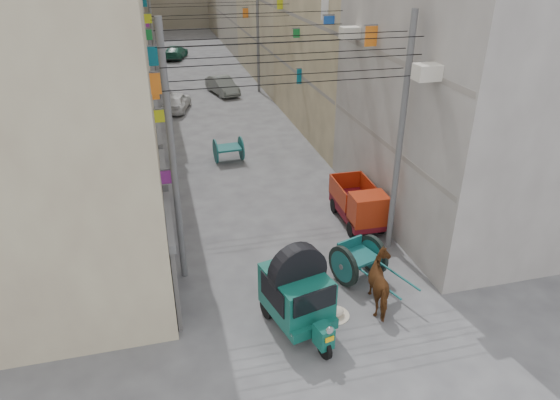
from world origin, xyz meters
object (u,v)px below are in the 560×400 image
object	(u,v)px
second_cart	(228,149)
feed_sack	(335,312)
tonga_cart	(359,260)
horse	(383,284)
distant_car_white	(176,101)
distant_car_grey	(222,86)
distant_car_green	(176,52)
mini_truck	(361,208)
auto_rickshaw	(297,291)

from	to	relation	value
second_cart	feed_sack	xyz separation A→B (m)	(1.13, -12.34, -0.50)
tonga_cart	horse	distance (m)	1.50
distant_car_white	distant_car_grey	world-z (taller)	distant_car_grey
distant_car_white	second_cart	bearing A→B (deg)	117.05
feed_sack	distant_car_white	size ratio (longest dim) A/B	0.16
second_cart	distant_car_green	bearing A→B (deg)	88.05
distant_car_grey	mini_truck	bearing A→B (deg)	-98.10
auto_rickshaw	tonga_cart	distance (m)	3.06
feed_sack	horse	world-z (taller)	horse
second_cart	mini_truck	bearing A→B (deg)	-67.44
tonga_cart	distant_car_white	bearing A→B (deg)	83.79
horse	distant_car_grey	world-z (taller)	horse
distant_car_grey	auto_rickshaw	bearing A→B (deg)	-108.02
distant_car_grey	feed_sack	bearing A→B (deg)	-105.38
mini_truck	feed_sack	world-z (taller)	mini_truck
feed_sack	auto_rickshaw	bearing A→B (deg)	-175.30
second_cart	horse	bearing A→B (deg)	-81.65
auto_rickshaw	feed_sack	xyz separation A→B (m)	(1.16, 0.10, -1.03)
tonga_cart	horse	xyz separation A→B (m)	(0.16, -1.49, 0.09)
mini_truck	distant_car_white	world-z (taller)	mini_truck
tonga_cart	mini_truck	xyz separation A→B (m)	(1.34, 3.07, 0.11)
distant_car_white	distant_car_grey	xyz separation A→B (m)	(3.50, 3.36, 0.01)
auto_rickshaw	feed_sack	size ratio (longest dim) A/B	5.29
second_cart	horse	size ratio (longest dim) A/B	0.78
horse	mini_truck	bearing A→B (deg)	-94.53
distant_car_grey	distant_car_green	bearing A→B (deg)	85.57
distant_car_white	horse	bearing A→B (deg)	117.34
second_cart	horse	xyz separation A→B (m)	(2.64, -12.25, 0.14)
mini_truck	horse	bearing A→B (deg)	-103.25
horse	distant_car_grey	xyz separation A→B (m)	(-1.07, 24.97, -0.17)
mini_truck	second_cart	distance (m)	8.59
mini_truck	distant_car_green	size ratio (longest dim) A/B	0.73
auto_rickshaw	horse	xyz separation A→B (m)	(2.68, 0.19, -0.39)
feed_sack	distant_car_green	xyz separation A→B (m)	(-1.99, 38.98, 0.46)
distant_car_green	distant_car_grey	bearing A→B (deg)	116.48
tonga_cart	distant_car_grey	size ratio (longest dim) A/B	0.84
second_cart	feed_sack	bearing A→B (deg)	-88.59
feed_sack	mini_truck	bearing A→B (deg)	59.99
feed_sack	tonga_cart	bearing A→B (deg)	49.53
mini_truck	feed_sack	size ratio (longest dim) A/B	5.43
feed_sack	distant_car_grey	size ratio (longest dim) A/B	0.15
auto_rickshaw	distant_car_green	size ratio (longest dim) A/B	0.71
auto_rickshaw	mini_truck	xyz separation A→B (m)	(3.85, 4.75, -0.37)
auto_rickshaw	horse	bearing A→B (deg)	-9.51
feed_sack	horse	distance (m)	1.64
mini_truck	distant_car_green	world-z (taller)	mini_truck
auto_rickshaw	tonga_cart	xyz separation A→B (m)	(2.51, 1.68, -0.48)
tonga_cart	distant_car_white	distance (m)	20.60
tonga_cart	mini_truck	size ratio (longest dim) A/B	1.04
distant_car_white	distant_car_grey	size ratio (longest dim) A/B	0.95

